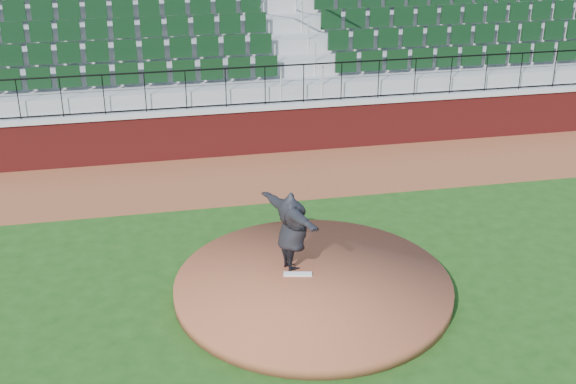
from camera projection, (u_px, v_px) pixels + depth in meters
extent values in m
plane|color=#194012|center=(304.00, 290.00, 13.88)|extent=(90.00, 90.00, 0.00)
cube|color=brown|center=(257.00, 176.00, 18.71)|extent=(34.00, 3.20, 0.01)
cube|color=maroon|center=(247.00, 131.00, 19.89)|extent=(34.00, 0.35, 1.20)
cube|color=#B7B7B7|center=(246.00, 107.00, 19.63)|extent=(34.00, 0.45, 0.10)
cube|color=maroon|center=(219.00, 8.00, 23.95)|extent=(34.00, 0.50, 5.50)
cylinder|color=brown|center=(313.00, 287.00, 13.75)|extent=(4.98, 4.98, 0.25)
cube|color=white|center=(298.00, 274.00, 13.89)|extent=(0.53, 0.23, 0.03)
imported|color=black|center=(292.00, 231.00, 13.82)|extent=(1.10, 1.95, 1.53)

